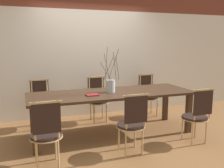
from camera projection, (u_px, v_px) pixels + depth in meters
ground_plane at (112, 134)px, 4.56m from camera, size 16.00×16.00×0.00m
wall_rear at (91, 44)px, 5.58m from camera, size 12.00×0.06×3.20m
dining_table at (112, 97)px, 4.44m from camera, size 2.92×1.01×0.77m
chair_near_leftend at (46, 132)px, 3.27m from camera, size 0.44×0.44×0.93m
chair_near_left at (132, 122)px, 3.68m from camera, size 0.44×0.44×0.93m
chair_near_center at (197, 114)px, 4.07m from camera, size 0.44×0.44×0.93m
chair_far_leftend at (40, 102)px, 4.87m from camera, size 0.44×0.44×0.93m
chair_far_left at (98, 98)px, 5.27m from camera, size 0.44×0.44×0.93m
chair_far_center at (148, 94)px, 5.67m from camera, size 0.44×0.44×0.93m
vase_centerpiece at (111, 85)px, 4.41m from camera, size 0.36×0.34×0.80m
book_stack at (92, 95)px, 4.16m from camera, size 0.21×0.16×0.02m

